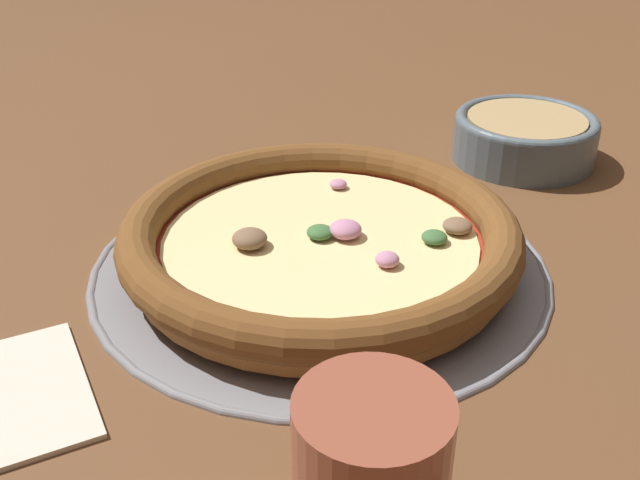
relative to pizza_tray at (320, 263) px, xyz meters
name	(u,v)px	position (x,y,z in m)	size (l,w,h in m)	color
ground_plane	(320,267)	(0.00, 0.00, 0.00)	(3.00, 3.00, 0.00)	brown
pizza_tray	(320,263)	(0.00, 0.00, 0.00)	(0.39, 0.39, 0.01)	gray
pizza	(320,237)	(0.00, 0.00, 0.03)	(0.34, 0.34, 0.04)	#A86B33
bowl_near	(525,136)	(0.32, -0.08, 0.03)	(0.16, 0.16, 0.05)	slate
drinking_cup	(371,474)	(-0.23, -0.16, 0.04)	(0.08, 0.08, 0.09)	brown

